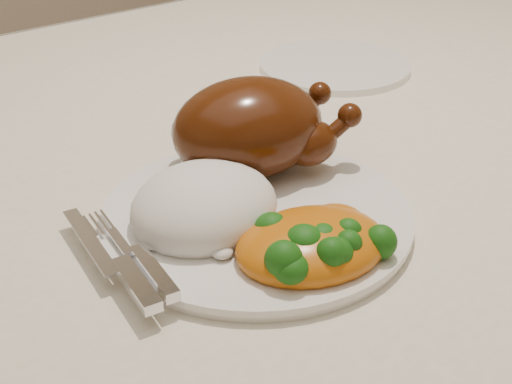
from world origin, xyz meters
TOP-DOWN VIEW (x-y plane):
  - dining_table at (0.00, 0.00)m, footprint 1.60×0.90m
  - tablecloth at (0.00, 0.00)m, footprint 1.73×1.03m
  - dinner_plate at (-0.03, -0.15)m, footprint 0.31×0.31m
  - side_plate at (0.29, 0.09)m, footprint 0.23×0.23m
  - roast_chicken at (0.02, -0.09)m, footprint 0.19×0.14m
  - rice_mound at (-0.07, -0.14)m, footprint 0.15×0.14m
  - mac_and_cheese at (-0.03, -0.23)m, footprint 0.15×0.12m
  - cutlery at (-0.16, -0.16)m, footprint 0.04×0.16m

SIDE VIEW (x-z plane):
  - dining_table at x=0.00m, z-range 0.29..1.05m
  - tablecloth at x=0.00m, z-range 0.65..0.83m
  - side_plate at x=0.29m, z-range 0.77..0.78m
  - dinner_plate at x=-0.03m, z-range 0.77..0.78m
  - cutlery at x=-0.16m, z-range 0.78..0.79m
  - mac_and_cheese at x=-0.03m, z-range 0.77..0.81m
  - rice_mound at x=-0.07m, z-range 0.76..0.83m
  - roast_chicken at x=0.02m, z-range 0.78..0.87m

